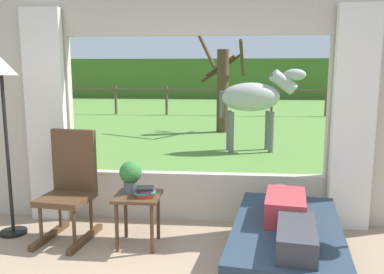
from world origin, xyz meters
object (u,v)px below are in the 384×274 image
rocking_chair (70,186)px  horse (255,98)px  reclining_person (289,216)px  pasture_tree (223,86)px  floor_lamp_left (3,93)px  side_table (138,204)px  potted_plant (131,175)px  recliner_sofa (286,247)px  book_stack (145,192)px

rocking_chair → horse: bearing=72.2°
reclining_person → pasture_tree: (-0.68, 7.84, 0.76)m
reclining_person → rocking_chair: 2.22m
floor_lamp_left → pasture_tree: bearing=73.7°
side_table → potted_plant: size_ratio=1.63×
potted_plant → horse: horse is taller
recliner_sofa → pasture_tree: (-0.68, 7.79, 1.07)m
rocking_chair → horse: 5.13m
potted_plant → book_stack: potted_plant is taller
side_table → book_stack: size_ratio=2.47×
side_table → floor_lamp_left: (-1.40, 0.16, 1.07)m
reclining_person → rocking_chair: size_ratio=1.28×
reclining_person → potted_plant: (-1.47, 0.51, 0.18)m
book_stack → floor_lamp_left: size_ratio=0.11×
book_stack → pasture_tree: size_ratio=0.07×
rocking_chair → floor_lamp_left: size_ratio=0.60×
recliner_sofa → book_stack: size_ratio=8.62×
rocking_chair → side_table: 0.77m
recliner_sofa → pasture_tree: size_ratio=0.64×
side_table → reclining_person: bearing=-18.0°
recliner_sofa → potted_plant: bearing=171.1°
pasture_tree → recliner_sofa: bearing=-85.0°
recliner_sofa → pasture_tree: 7.90m
side_table → rocking_chair: bearing=168.3°
floor_lamp_left → pasture_tree: pasture_tree is taller
side_table → floor_lamp_left: 1.77m
recliner_sofa → pasture_tree: bearing=103.5°
rocking_chair → horse: horse is taller
book_stack → pasture_tree: pasture_tree is taller
side_table → potted_plant: bearing=143.1°
book_stack → horse: horse is taller
floor_lamp_left → pasture_tree: size_ratio=0.66×
book_stack → pasture_tree: bearing=85.2°
potted_plant → horse: size_ratio=0.18×
reclining_person → floor_lamp_left: (-2.79, 0.61, 0.98)m
rocking_chair → book_stack: (0.83, -0.21, 0.02)m
potted_plant → pasture_tree: pasture_tree is taller
recliner_sofa → book_stack: (-1.30, 0.35, 0.35)m
reclining_person → rocking_chair: (-2.13, 0.60, 0.02)m
potted_plant → rocking_chair: bearing=171.9°
book_stack → potted_plant: bearing=145.8°
reclining_person → horse: size_ratio=0.79×
rocking_chair → pasture_tree: (1.45, 7.24, 0.74)m
reclining_person → rocking_chair: bearing=172.7°
rocking_chair → potted_plant: bearing=-0.8°
recliner_sofa → floor_lamp_left: floor_lamp_left is taller
floor_lamp_left → reclining_person: bearing=-12.3°
reclining_person → floor_lamp_left: floor_lamp_left is taller
side_table → floor_lamp_left: size_ratio=0.28×
pasture_tree → floor_lamp_left: bearing=-106.3°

